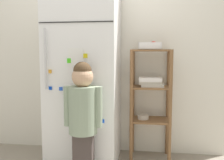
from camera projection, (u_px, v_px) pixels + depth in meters
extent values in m
cube|color=silver|center=(101.00, 52.00, 2.80)|extent=(2.80, 0.03, 2.31)
cube|color=white|center=(84.00, 76.00, 2.52)|extent=(0.70, 0.59, 1.81)
cube|color=black|center=(75.00, 22.00, 2.18)|extent=(0.69, 0.01, 0.01)
cylinder|color=silver|center=(45.00, 59.00, 2.23)|extent=(0.02, 0.02, 0.56)
cube|color=white|center=(76.00, 57.00, 2.21)|extent=(0.15, 0.00, 0.17)
cube|color=#46DF20|center=(69.00, 61.00, 2.22)|extent=(0.04, 0.02, 0.04)
cube|color=#0E40C3|center=(50.00, 88.00, 2.27)|extent=(0.03, 0.01, 0.03)
cube|color=blue|center=(103.00, 121.00, 2.24)|extent=(0.03, 0.01, 0.03)
cube|color=yellow|center=(85.00, 56.00, 2.20)|extent=(0.04, 0.02, 0.04)
cube|color=gold|center=(50.00, 71.00, 2.26)|extent=(0.03, 0.02, 0.03)
cube|color=blue|center=(61.00, 89.00, 2.26)|extent=(0.03, 0.01, 0.03)
cube|color=#463B39|center=(84.00, 157.00, 2.17)|extent=(0.17, 0.11, 0.44)
cylinder|color=gray|center=(83.00, 110.00, 2.12)|extent=(0.25, 0.25, 0.41)
sphere|color=gray|center=(85.00, 86.00, 2.18)|extent=(0.11, 0.11, 0.11)
sphere|color=tan|center=(83.00, 77.00, 2.09)|extent=(0.19, 0.19, 0.19)
sphere|color=#4C3823|center=(82.00, 71.00, 2.09)|extent=(0.16, 0.16, 0.16)
cylinder|color=gray|center=(68.00, 106.00, 2.14)|extent=(0.07, 0.07, 0.35)
cylinder|color=gray|center=(98.00, 107.00, 2.10)|extent=(0.07, 0.07, 0.35)
cylinder|color=brown|center=(131.00, 107.00, 2.49)|extent=(0.04, 0.04, 1.18)
cylinder|color=brown|center=(170.00, 108.00, 2.44)|extent=(0.04, 0.04, 1.18)
cylinder|color=brown|center=(133.00, 102.00, 2.76)|extent=(0.04, 0.04, 1.18)
cylinder|color=brown|center=(168.00, 103.00, 2.71)|extent=(0.04, 0.04, 1.18)
cube|color=brown|center=(151.00, 51.00, 2.54)|extent=(0.41, 0.29, 0.02)
cube|color=brown|center=(151.00, 87.00, 2.58)|extent=(0.41, 0.29, 0.02)
cube|color=brown|center=(150.00, 120.00, 2.62)|extent=(0.41, 0.29, 0.02)
cube|color=silver|center=(152.00, 85.00, 2.57)|extent=(0.24, 0.17, 0.03)
cube|color=silver|center=(150.00, 82.00, 2.58)|extent=(0.24, 0.18, 0.03)
cube|color=white|center=(150.00, 79.00, 2.56)|extent=(0.24, 0.17, 0.04)
cylinder|color=beige|center=(143.00, 117.00, 2.62)|extent=(0.12, 0.12, 0.05)
cube|color=white|center=(150.00, 49.00, 2.54)|extent=(0.24, 0.18, 0.01)
cube|color=white|center=(150.00, 46.00, 2.45)|extent=(0.24, 0.01, 0.07)
cube|color=white|center=(150.00, 46.00, 2.62)|extent=(0.24, 0.01, 0.07)
cube|color=white|center=(139.00, 46.00, 2.55)|extent=(0.01, 0.18, 0.07)
cube|color=white|center=(161.00, 46.00, 2.52)|extent=(0.01, 0.18, 0.07)
sphere|color=red|center=(153.00, 45.00, 2.50)|extent=(0.08, 0.08, 0.08)
sphere|color=orange|center=(153.00, 46.00, 2.54)|extent=(0.07, 0.07, 0.07)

